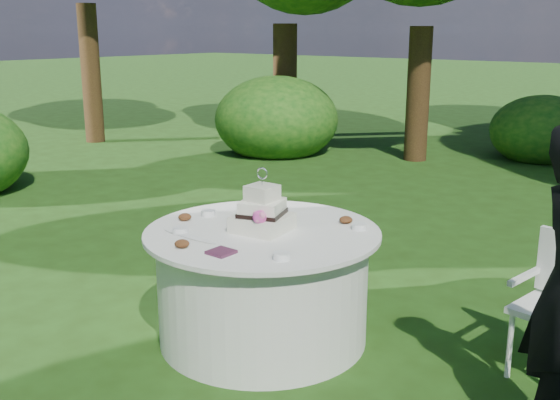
# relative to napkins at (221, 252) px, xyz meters

# --- Properties ---
(ground) EXTENTS (80.00, 80.00, 0.00)m
(ground) POSITION_rel_napkins_xyz_m (-0.11, 0.51, -0.78)
(ground) COLOR #1E3A10
(ground) RESTS_ON ground
(napkins) EXTENTS (0.14, 0.14, 0.02)m
(napkins) POSITION_rel_napkins_xyz_m (0.00, 0.00, 0.00)
(napkins) COLOR #4E213A
(napkins) RESTS_ON table
(feather_plume) EXTENTS (0.48, 0.07, 0.01)m
(feather_plume) POSITION_rel_napkins_xyz_m (-0.37, 0.10, -0.00)
(feather_plume) COLOR silver
(feather_plume) RESTS_ON table
(table) EXTENTS (1.56, 1.56, 0.77)m
(table) POSITION_rel_napkins_xyz_m (-0.11, 0.51, -0.39)
(table) COLOR silver
(table) RESTS_ON ground
(cake) EXTENTS (0.38, 0.38, 0.43)m
(cake) POSITION_rel_napkins_xyz_m (-0.11, 0.50, 0.10)
(cake) COLOR silver
(cake) RESTS_ON table
(chair) EXTENTS (0.47, 0.46, 0.88)m
(chair) POSITION_rel_napkins_xyz_m (1.58, 1.25, -0.26)
(chair) COLOR white
(chair) RESTS_ON ground
(votives) EXTENTS (1.11, 0.91, 0.04)m
(votives) POSITION_rel_napkins_xyz_m (-0.10, 0.43, 0.01)
(votives) COLOR white
(votives) RESTS_ON table
(petal_cups) EXTENTS (0.99, 1.15, 0.05)m
(petal_cups) POSITION_rel_napkins_xyz_m (-0.24, 0.42, 0.02)
(petal_cups) COLOR #562D16
(petal_cups) RESTS_ON table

